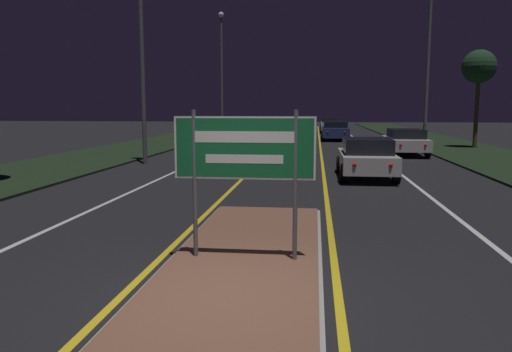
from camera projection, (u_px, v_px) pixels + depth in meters
ground_plane at (227, 303)px, 6.19m from camera, size 160.00×160.00×0.00m
median_island at (245, 261)px, 7.77m from camera, size 2.40×8.05×0.10m
verge_left at (119, 152)px, 26.97m from camera, size 5.00×100.00×0.08m
verge_right at (486, 156)px, 24.76m from camera, size 5.00×100.00×0.08m
centre_line_yellow_left at (275, 147)px, 30.95m from camera, size 0.12×70.00×0.01m
centre_line_yellow_right at (320, 147)px, 30.63m from camera, size 0.12×70.00×0.01m
lane_line_white_left at (231, 146)px, 31.28m from camera, size 0.12×70.00×0.01m
lane_line_white_right at (367, 148)px, 30.30m from camera, size 0.12×70.00×0.01m
edge_line_white_left at (184, 146)px, 31.63m from camera, size 0.10×70.00×0.01m
edge_line_white_right at (418, 148)px, 29.95m from camera, size 0.10×70.00×0.01m
highway_sign at (244, 154)px, 7.54m from camera, size 2.15×0.07×2.29m
streetlight_left_near at (141, 18)px, 20.66m from camera, size 0.55×0.55×9.29m
streetlight_left_far at (222, 64)px, 40.63m from camera, size 0.45×0.45×10.06m
streetlight_right_near at (430, 26)px, 25.06m from camera, size 0.48×0.48×10.75m
car_receding_0 at (366, 157)px, 17.19m from camera, size 1.91×4.08×1.38m
car_receding_1 at (405, 141)px, 25.49m from camera, size 1.96×4.56×1.34m
car_receding_2 at (335, 130)px, 37.04m from camera, size 2.03×4.63×1.39m
car_receding_3 at (330, 125)px, 47.88m from camera, size 1.85×4.33×1.46m
car_approaching_0 at (229, 143)px, 22.72m from camera, size 1.99×4.22×1.50m
car_approaching_1 at (215, 132)px, 35.22m from camera, size 1.91×4.55×1.37m
roadside_palm_right at (479, 68)px, 28.82m from camera, size 1.93×1.93×5.66m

